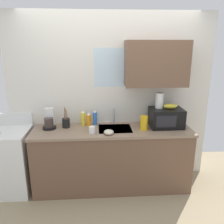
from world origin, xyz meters
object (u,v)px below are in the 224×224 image
object	(u,v)px
banana_bunch	(170,106)
mug_white	(92,130)
stove_range	(9,161)
dish_soap_bottle_blue	(95,118)
dish_soap_bottle_yellow	(83,118)
utensil_crock	(66,123)
small_bowl	(109,132)
coffee_maker	(49,121)
paper_towel_roll	(159,100)
microwave	(166,118)
cereal_canister	(144,123)
dish_soap_bottle_orange	(89,120)

from	to	relation	value
banana_bunch	mug_white	bearing A→B (deg)	-170.27
stove_range	dish_soap_bottle_blue	bearing A→B (deg)	9.67
dish_soap_bottle_yellow	mug_white	bearing A→B (deg)	-68.58
utensil_crock	small_bowl	bearing A→B (deg)	-28.30
coffee_maker	dish_soap_bottle_blue	bearing A→B (deg)	9.16
stove_range	paper_towel_roll	distance (m)	2.30
microwave	paper_towel_roll	bearing A→B (deg)	152.62
microwave	banana_bunch	distance (m)	0.18
mug_white	cereal_canister	bearing A→B (deg)	7.15
dish_soap_bottle_blue	dish_soap_bottle_yellow	xyz separation A→B (m)	(-0.17, -0.01, 0.00)
banana_bunch	dish_soap_bottle_blue	world-z (taller)	banana_bunch
stove_range	coffee_maker	size ratio (longest dim) A/B	3.86
utensil_crock	banana_bunch	bearing A→B (deg)	-2.70
cereal_canister	mug_white	size ratio (longest dim) A/B	2.08
banana_bunch	cereal_canister	size ratio (longest dim) A/B	1.01
paper_towel_roll	dish_soap_bottle_orange	size ratio (longest dim) A/B	1.09
banana_bunch	utensil_crock	world-z (taller)	banana_bunch
microwave	dish_soap_bottle_yellow	xyz separation A→B (m)	(-1.19, 0.15, -0.03)
microwave	paper_towel_roll	world-z (taller)	paper_towel_roll
paper_towel_roll	coffee_maker	world-z (taller)	paper_towel_roll
stove_range	paper_towel_roll	bearing A→B (deg)	2.58
stove_range	utensil_crock	size ratio (longest dim) A/B	3.63
dish_soap_bottle_blue	cereal_canister	distance (m)	0.73
microwave	coffee_maker	size ratio (longest dim) A/B	1.64
dish_soap_bottle_orange	small_bowl	world-z (taller)	dish_soap_bottle_orange
microwave	cereal_canister	xyz separation A→B (m)	(-0.34, -0.10, -0.04)
small_bowl	dish_soap_bottle_yellow	bearing A→B (deg)	131.43
paper_towel_roll	dish_soap_bottle_blue	xyz separation A→B (m)	(-0.92, 0.11, -0.27)
cereal_canister	paper_towel_roll	bearing A→B (deg)	32.01
stove_range	dish_soap_bottle_yellow	distance (m)	1.20
cereal_canister	small_bowl	size ratio (longest dim) A/B	1.52
stove_range	mug_white	distance (m)	1.29
dish_soap_bottle_blue	utensil_crock	world-z (taller)	utensil_crock
stove_range	microwave	bearing A→B (deg)	1.15
cereal_canister	small_bowl	distance (m)	0.52
microwave	dish_soap_bottle_blue	world-z (taller)	microwave
microwave	coffee_maker	bearing A→B (deg)	177.94
mug_white	stove_range	bearing A→B (deg)	173.09
cereal_canister	dish_soap_bottle_yellow	bearing A→B (deg)	163.59
paper_towel_roll	dish_soap_bottle_blue	size ratio (longest dim) A/B	0.97
paper_towel_roll	cereal_canister	size ratio (longest dim) A/B	1.11
microwave	dish_soap_bottle_blue	xyz separation A→B (m)	(-1.02, 0.16, -0.03)
stove_range	banana_bunch	distance (m)	2.41
cereal_canister	mug_white	bearing A→B (deg)	-172.85
paper_towel_roll	dish_soap_bottle_yellow	size ratio (longest dim) A/B	0.96
dish_soap_bottle_blue	small_bowl	distance (m)	0.46
paper_towel_roll	dish_soap_bottle_yellow	bearing A→B (deg)	174.73
banana_bunch	utensil_crock	distance (m)	1.50
dish_soap_bottle_yellow	dish_soap_bottle_orange	bearing A→B (deg)	-26.01
stove_range	cereal_canister	world-z (taller)	cereal_canister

